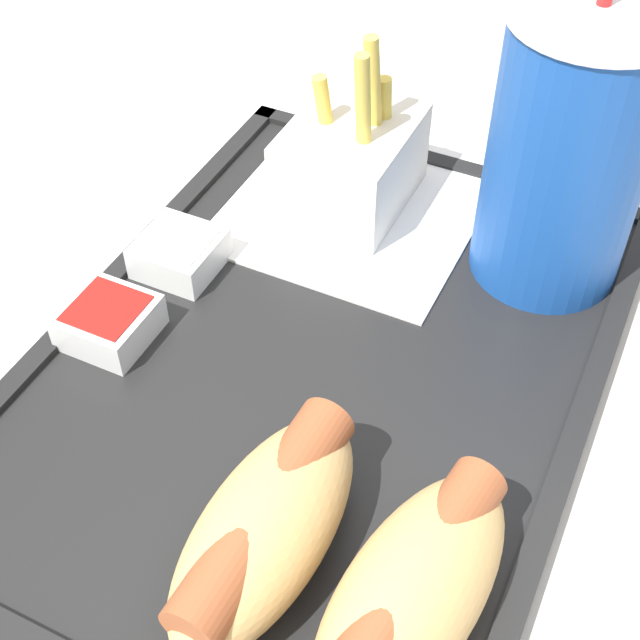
# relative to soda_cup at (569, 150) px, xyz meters

# --- Properties ---
(dining_table) EXTENTS (1.04, 0.99, 0.75)m
(dining_table) POSITION_rel_soda_cup_xyz_m (0.09, -0.10, -0.47)
(dining_table) COLOR beige
(dining_table) RESTS_ON ground_plane
(food_tray) EXTENTS (0.39, 0.28, 0.01)m
(food_tray) POSITION_rel_soda_cup_xyz_m (0.12, -0.09, -0.09)
(food_tray) COLOR black
(food_tray) RESTS_ON dining_table
(paper_napkin) EXTENTS (0.18, 0.15, 0.00)m
(paper_napkin) POSITION_rel_soda_cup_xyz_m (-0.01, -0.12, -0.08)
(paper_napkin) COLOR white
(paper_napkin) RESTS_ON food_tray
(soda_cup) EXTENTS (0.09, 0.09, 0.20)m
(soda_cup) POSITION_rel_soda_cup_xyz_m (0.00, 0.00, 0.00)
(soda_cup) COLOR #194CA5
(soda_cup) RESTS_ON food_tray
(hot_dog_far) EXTENTS (0.13, 0.07, 0.05)m
(hot_dog_far) POSITION_rel_soda_cup_xyz_m (0.24, 0.01, -0.05)
(hot_dog_far) COLOR tan
(hot_dog_far) RESTS_ON food_tray
(hot_dog_near) EXTENTS (0.13, 0.06, 0.05)m
(hot_dog_near) POSITION_rel_soda_cup_xyz_m (0.24, -0.05, -0.05)
(hot_dog_near) COLOR tan
(hot_dog_near) RESTS_ON food_tray
(fries_carton) EXTENTS (0.09, 0.07, 0.11)m
(fries_carton) POSITION_rel_soda_cup_xyz_m (-0.01, -0.13, -0.05)
(fries_carton) COLOR silver
(fries_carton) RESTS_ON food_tray
(sauce_cup_mayo) EXTENTS (0.04, 0.04, 0.02)m
(sauce_cup_mayo) POSITION_rel_soda_cup_xyz_m (0.09, -0.19, -0.07)
(sauce_cup_mayo) COLOR silver
(sauce_cup_mayo) RESTS_ON food_tray
(sauce_cup_ketchup) EXTENTS (0.04, 0.04, 0.02)m
(sauce_cup_ketchup) POSITION_rel_soda_cup_xyz_m (0.16, -0.20, -0.07)
(sauce_cup_ketchup) COLOR silver
(sauce_cup_ketchup) RESTS_ON food_tray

